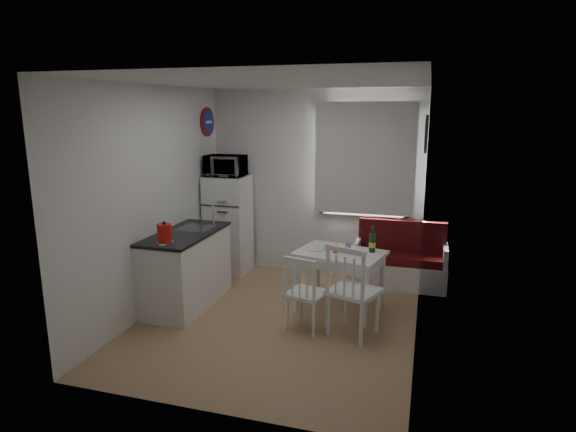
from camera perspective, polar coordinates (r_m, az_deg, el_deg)
name	(u,v)px	position (r m, az deg, el deg)	size (l,w,h in m)	color
floor	(278,320)	(5.54, -1.21, -12.26)	(3.00, 3.50, 0.02)	tan
ceiling	(277,81)	(5.04, -1.35, 15.67)	(3.00, 3.50, 0.02)	white
wall_back	(315,184)	(6.80, 3.19, 3.86)	(3.00, 0.02, 2.60)	white
wall_front	(205,254)	(3.56, -9.83, -4.42)	(3.00, 0.02, 2.60)	white
wall_left	(153,200)	(5.76, -15.66, 1.83)	(0.02, 3.50, 2.60)	white
wall_right	(423,216)	(4.90, 15.68, 0.00)	(0.02, 3.50, 2.60)	white
window	(365,162)	(6.60, 9.12, 6.31)	(1.22, 0.06, 1.47)	white
curtain	(364,159)	(6.53, 9.05, 6.68)	(1.35, 0.02, 1.50)	white
kitchen_counter	(187,268)	(5.95, -11.91, -6.05)	(0.62, 1.32, 1.16)	white
wall_sign	(208,122)	(6.93, -9.46, 10.94)	(0.40, 0.40, 0.03)	navy
picture_frame	(426,133)	(5.90, 16.05, 9.40)	(0.04, 0.52, 0.42)	black
bench	(400,265)	(6.63, 13.11, -5.68)	(1.21, 0.47, 0.87)	white
dining_table	(340,259)	(5.60, 6.20, -5.05)	(1.09, 0.87, 0.72)	white
chair_left	(305,286)	(5.08, 2.04, -8.30)	(0.47, 0.46, 0.45)	white
chair_right	(353,282)	(4.94, 7.67, -7.78)	(0.60, 0.59, 0.54)	white
fridge	(229,225)	(6.95, -7.06, -1.02)	(0.56, 0.56, 1.41)	white
microwave	(225,166)	(6.76, -7.42, 5.91)	(0.53, 0.36, 0.29)	white
kettle	(165,233)	(5.32, -14.42, -2.02)	(0.18, 0.18, 0.25)	red
wine_bottle	(372,239)	(5.58, 9.98, -2.72)	(0.08, 0.08, 0.31)	#144017
drinking_glass_orange	(335,249)	(5.53, 5.63, -3.90)	(0.06, 0.06, 0.09)	orange
drinking_glass_blue	(348,247)	(5.60, 7.13, -3.66)	(0.06, 0.06, 0.10)	#728EC2
plate	(315,249)	(5.65, 3.26, -3.89)	(0.22, 0.22, 0.02)	white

